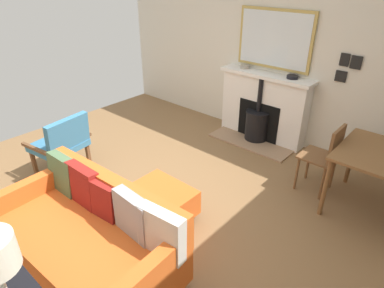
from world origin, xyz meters
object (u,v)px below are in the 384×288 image
at_px(mantel_bowl_near, 245,67).
at_px(sofa, 90,234).
at_px(ottoman, 159,202).
at_px(dining_table, 380,162).
at_px(armchair_accent, 62,141).
at_px(fireplace, 262,110).
at_px(dining_chair_near_fireplace, 326,154).
at_px(mantel_bowl_far, 292,77).

xyz_separation_m(mantel_bowl_near, sofa, (3.32, 0.61, -0.73)).
bearing_deg(ottoman, dining_table, 135.13).
bearing_deg(ottoman, armchair_accent, -84.17).
bearing_deg(fireplace, dining_chair_near_fireplace, 59.43).
distance_m(dining_table, dining_chair_near_fireplace, 0.57).
bearing_deg(sofa, mantel_bowl_near, -169.53).
bearing_deg(mantel_bowl_near, fireplace, 83.45).
bearing_deg(armchair_accent, fireplace, 151.74).
bearing_deg(armchair_accent, mantel_bowl_far, 145.87).
height_order(mantel_bowl_far, sofa, mantel_bowl_far).
bearing_deg(mantel_bowl_far, mantel_bowl_near, -90.00).
distance_m(mantel_bowl_near, ottoman, 2.71).
distance_m(mantel_bowl_far, armchair_accent, 3.27).
height_order(fireplace, mantel_bowl_near, mantel_bowl_near).
height_order(sofa, dining_chair_near_fireplace, dining_chair_near_fireplace).
relative_size(mantel_bowl_far, dining_table, 0.17).
distance_m(mantel_bowl_far, dining_table, 1.75).
height_order(mantel_bowl_far, ottoman, mantel_bowl_far).
relative_size(armchair_accent, dining_table, 0.89).
bearing_deg(mantel_bowl_near, dining_table, 70.16).
xyz_separation_m(mantel_bowl_far, dining_table, (0.82, 1.48, -0.44)).
height_order(mantel_bowl_near, dining_chair_near_fireplace, mantel_bowl_near).
distance_m(sofa, armchair_accent, 1.74).
height_order(mantel_bowl_near, dining_table, mantel_bowl_near).
relative_size(sofa, dining_chair_near_fireplace, 2.03).
distance_m(mantel_bowl_near, mantel_bowl_far, 0.81).
height_order(ottoman, dining_table, dining_table).
relative_size(mantel_bowl_far, ottoman, 0.24).
height_order(mantel_bowl_far, armchair_accent, mantel_bowl_far).
height_order(mantel_bowl_far, dining_chair_near_fireplace, mantel_bowl_far).
xyz_separation_m(fireplace, dining_table, (0.78, 1.88, 0.17)).
height_order(fireplace, ottoman, fireplace).
height_order(fireplace, dining_table, fireplace).
relative_size(mantel_bowl_near, ottoman, 0.21).
distance_m(fireplace, dining_chair_near_fireplace, 1.53).
relative_size(dining_table, dining_chair_near_fireplace, 1.06).
bearing_deg(dining_table, ottoman, -44.87).
distance_m(fireplace, mantel_bowl_near, 0.74).
distance_m(mantel_bowl_near, sofa, 3.45).
distance_m(mantel_bowl_far, ottoman, 2.65).
bearing_deg(armchair_accent, dining_table, 119.23).
height_order(armchair_accent, dining_table, armchair_accent).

